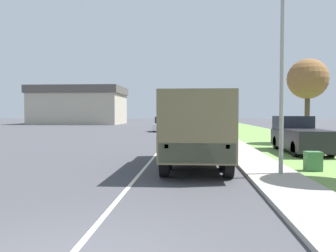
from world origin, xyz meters
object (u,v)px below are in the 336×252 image
car_second_ahead (162,125)px  pickup_truck (299,135)px  car_fourth_ahead (170,121)px  car_farthest_ahead (189,120)px  lamp_post (275,55)px  car_nearest_ahead (188,131)px  military_truck (195,126)px  car_third_ahead (168,123)px

car_second_ahead → pickup_truck: size_ratio=0.89×
car_second_ahead → car_fourth_ahead: 23.10m
car_second_ahead → car_farthest_ahead: size_ratio=1.08×
lamp_post → car_fourth_ahead: bearing=97.5°
car_fourth_ahead → lamp_post: (6.59, -50.15, 3.34)m
car_nearest_ahead → pickup_truck: pickup_truck is taller
car_farthest_ahead → car_second_ahead: bearing=-94.5°
military_truck → pickup_truck: 7.74m
car_farthest_ahead → lamp_post: size_ratio=0.66×
car_second_ahead → car_farthest_ahead: car_second_ahead is taller
car_fourth_ahead → car_farthest_ahead: car_fourth_ahead is taller
military_truck → car_farthest_ahead: size_ratio=1.55×
car_nearest_ahead → car_farthest_ahead: bearing=90.1°
car_farthest_ahead → pickup_truck: size_ratio=0.83×
lamp_post → car_second_ahead: bearing=102.6°
car_third_ahead → military_truck: bearing=-84.3°
car_third_ahead → pickup_truck: bearing=-73.4°
car_second_ahead → car_farthest_ahead: bearing=85.5°
lamp_post → car_nearest_ahead: bearing=100.7°
lamp_post → military_truck: bearing=145.3°
car_nearest_ahead → pickup_truck: (6.06, -8.73, 0.26)m
military_truck → car_second_ahead: bearing=97.9°
military_truck → car_fourth_ahead: (-4.01, 48.36, -0.92)m
car_nearest_ahead → lamp_post: (2.97, -15.74, 3.37)m
car_farthest_ahead → car_third_ahead: bearing=-96.7°
military_truck → car_fourth_ahead: 48.54m
military_truck → car_farthest_ahead: military_truck is taller
car_third_ahead → car_fourth_ahead: car_fourth_ahead is taller
car_farthest_ahead → pickup_truck: 58.30m
car_farthest_ahead → military_truck: bearing=-89.6°
car_second_ahead → car_nearest_ahead: bearing=-74.7°
military_truck → car_nearest_ahead: bearing=91.6°
car_nearest_ahead → pickup_truck: size_ratio=0.75×
car_nearest_ahead → car_fourth_ahead: size_ratio=0.82×
military_truck → car_third_ahead: 36.57m
military_truck → car_nearest_ahead: (-0.40, 13.96, -0.95)m
car_nearest_ahead → car_second_ahead: car_second_ahead is taller
military_truck → pickup_truck: size_ratio=1.28×
car_second_ahead → car_third_ahead: bearing=90.8°
car_third_ahead → car_fourth_ahead: bearing=91.8°
car_nearest_ahead → car_fourth_ahead: bearing=96.0°
car_farthest_ahead → car_fourth_ahead: bearing=-103.4°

